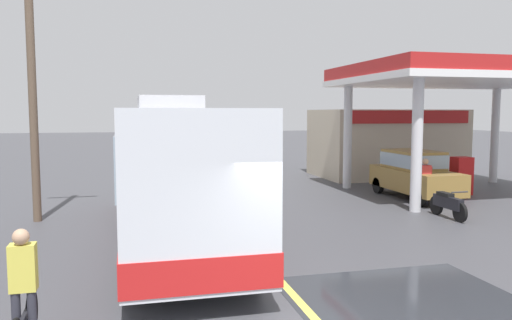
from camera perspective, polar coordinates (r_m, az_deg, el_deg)
ground at (r=27.42m, az=-8.15°, el=-1.50°), size 120.00×120.00×0.00m
lane_divider_stripe at (r=22.50m, az=-6.83°, el=-2.98°), size 0.16×50.00×0.01m
wet_puddle_patch at (r=8.80m, az=19.59°, el=-16.65°), size 4.02×5.17×0.01m
coach_bus_main at (r=13.08m, az=-9.39°, el=-1.45°), size 2.60×11.04×3.69m
gas_station_roadside at (r=25.08m, az=16.64°, el=3.71°), size 9.10×11.95×5.10m
car_at_pump at (r=20.12m, az=17.43°, el=-1.27°), size 1.70×4.20×1.82m
minibus_opposing_lane at (r=29.91m, az=-3.64°, el=1.94°), size 2.04×6.13×2.44m
cyclist_on_shoulder at (r=7.69m, az=-24.76°, el=-13.89°), size 0.34×1.82×1.72m
motorcycle_parked_forecourt at (r=16.73m, az=20.81°, el=-4.66°), size 0.55×1.80×0.92m
pedestrian_near_pump at (r=18.70m, az=18.52°, el=-2.05°), size 0.55×0.22×1.66m
utility_pole_roadside at (r=16.39m, az=-24.01°, el=9.66°), size 1.80×0.24×8.86m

